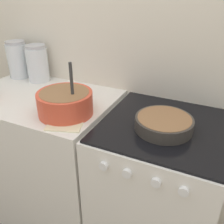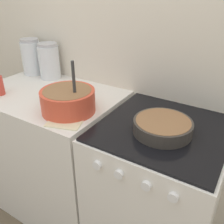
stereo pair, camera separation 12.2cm
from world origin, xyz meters
TOP-DOWN VIEW (x-y plane):
  - wall_back at (0.00, 0.64)m, footprint 4.79×0.05m
  - countertop_cabinet at (-0.45, 0.31)m, footprint 0.89×0.62m
  - stove at (0.32, 0.31)m, footprint 0.61×0.63m
  - mixing_bowl at (-0.17, 0.20)m, footprint 0.28×0.28m
  - baking_pan at (0.33, 0.26)m, footprint 0.27×0.27m
  - storage_jar_left at (-0.79, 0.53)m, footprint 0.14×0.14m
  - storage_jar_middle at (-0.62, 0.53)m, footprint 0.14×0.14m
  - recipe_page at (-0.13, 0.17)m, footprint 0.25×0.33m

SIDE VIEW (x-z plane):
  - stove at x=0.32m, z-range 0.00..0.92m
  - countertop_cabinet at x=-0.45m, z-range 0.00..0.92m
  - recipe_page at x=-0.13m, z-range 0.92..0.93m
  - baking_pan at x=0.33m, z-range 0.92..0.99m
  - mixing_bowl at x=-0.17m, z-range 0.85..1.13m
  - storage_jar_middle at x=-0.62m, z-range 0.90..1.15m
  - storage_jar_left at x=-0.79m, z-range 0.90..1.16m
  - wall_back at x=0.00m, z-range 0.00..2.40m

